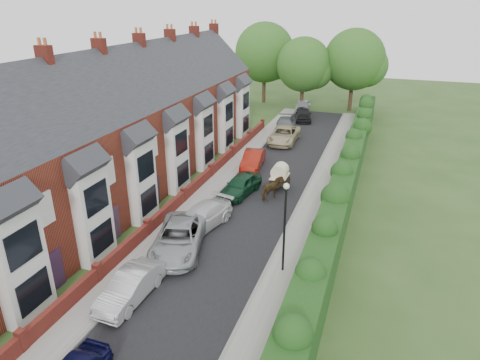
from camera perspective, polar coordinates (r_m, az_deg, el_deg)
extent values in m
plane|color=#2D4C1E|center=(21.39, -6.28, -16.14)|extent=(140.00, 140.00, 0.00)
cube|color=black|center=(30.22, 1.68, -3.47)|extent=(6.00, 58.00, 0.02)
cube|color=gray|center=(29.37, 9.35, -4.50)|extent=(2.20, 58.00, 0.12)
cube|color=gray|center=(31.44, -5.03, -2.35)|extent=(1.70, 58.00, 0.12)
cube|color=gray|center=(29.53, 7.35, -4.20)|extent=(0.18, 58.00, 0.13)
cube|color=gray|center=(31.14, -3.68, -2.55)|extent=(0.18, 58.00, 0.13)
cube|color=#163C13|center=(28.66, 13.04, -2.87)|extent=(1.50, 58.00, 2.50)
cube|color=maroon|center=(32.63, -16.71, 3.74)|extent=(8.00, 40.00, 6.50)
cube|color=#24262B|center=(31.77, -17.38, 9.28)|extent=(8.00, 40.20, 8.00)
cube|color=silver|center=(21.37, -27.01, -10.36)|extent=(0.70, 2.40, 5.20)
cube|color=black|center=(21.76, -25.73, -13.27)|extent=(0.06, 1.80, 1.60)
cube|color=black|center=(20.53, -26.87, -7.79)|extent=(0.06, 1.80, 1.60)
cube|color=#24262B|center=(20.12, -28.82, -3.02)|extent=(1.70, 2.60, 1.70)
cube|color=#3F2D2D|center=(23.56, -23.30, -10.91)|extent=(0.08, 0.90, 2.10)
cube|color=silver|center=(21.92, -24.80, -3.69)|extent=(0.12, 1.20, 1.60)
cube|color=silver|center=(24.48, -18.91, -4.70)|extent=(0.70, 2.40, 5.20)
cube|color=black|center=(24.82, -17.88, -7.30)|extent=(0.06, 1.80, 1.60)
cube|color=black|center=(23.75, -18.57, -2.28)|extent=(0.06, 1.80, 1.60)
cube|color=#24262B|center=(23.40, -20.13, 1.91)|extent=(1.70, 2.60, 1.70)
cube|color=#3F2D2D|center=(26.81, -16.35, -5.61)|extent=(0.08, 0.90, 2.10)
cube|color=silver|center=(25.36, -17.29, 0.97)|extent=(0.12, 1.20, 1.60)
cube|color=silver|center=(28.14, -12.87, -0.33)|extent=(0.70, 2.40, 5.20)
cube|color=black|center=(28.44, -12.03, -2.65)|extent=(0.06, 1.80, 1.60)
cube|color=black|center=(27.51, -12.43, 1.86)|extent=(0.06, 1.80, 1.60)
cube|color=#24262B|center=(27.20, -13.70, 5.52)|extent=(1.70, 2.60, 1.70)
cube|color=#3F2D2D|center=(30.53, -11.09, -1.46)|extent=(0.08, 0.90, 2.10)
cube|color=silver|center=(29.25, -11.67, 4.45)|extent=(0.12, 1.20, 1.60)
cube|color=silver|center=(32.16, -8.29, 2.99)|extent=(0.70, 2.40, 5.20)
cube|color=black|center=(32.42, -7.59, 0.92)|extent=(0.06, 1.80, 1.60)
cube|color=black|center=(31.61, -7.81, 4.96)|extent=(0.06, 1.80, 1.60)
cube|color=#24262B|center=(31.34, -8.85, 8.18)|extent=(1.70, 2.60, 1.70)
cube|color=#3F2D2D|center=(34.58, -7.04, 1.75)|extent=(0.08, 0.90, 2.10)
cube|color=silver|center=(33.44, -7.37, 7.05)|extent=(0.12, 1.20, 1.60)
cube|color=silver|center=(36.42, -4.73, 5.54)|extent=(0.70, 2.40, 5.20)
cube|color=black|center=(36.66, -4.14, 3.69)|extent=(0.06, 1.80, 1.60)
cube|color=black|center=(35.94, -4.25, 7.31)|extent=(0.06, 1.80, 1.60)
cube|color=#24262B|center=(35.71, -5.11, 10.16)|extent=(1.70, 2.60, 1.70)
cube|color=#3F2D2D|center=(38.85, -3.84, 4.28)|extent=(0.08, 0.90, 2.10)
cube|color=silver|center=(37.82, -4.02, 9.04)|extent=(0.12, 1.20, 1.60)
cube|color=silver|center=(40.86, -1.91, 7.53)|extent=(0.70, 2.40, 5.20)
cube|color=black|center=(41.06, -1.41, 5.87)|extent=(0.06, 1.80, 1.60)
cube|color=black|center=(40.43, -1.44, 9.12)|extent=(0.06, 1.80, 1.60)
cube|color=#24262B|center=(40.22, -2.18, 11.67)|extent=(1.70, 2.60, 1.70)
cube|color=#3F2D2D|center=(43.28, -1.28, 6.28)|extent=(0.08, 0.90, 2.10)
cube|color=silver|center=(42.34, -1.35, 10.59)|extent=(0.12, 1.20, 1.60)
cube|color=silver|center=(45.41, 0.36, 9.11)|extent=(0.70, 2.40, 5.20)
cube|color=black|center=(45.59, 0.80, 7.61)|extent=(0.06, 1.80, 1.60)
cube|color=black|center=(45.02, 0.82, 10.56)|extent=(0.06, 1.80, 1.60)
cube|color=#24262B|center=(44.83, 0.19, 12.85)|extent=(1.70, 2.60, 1.70)
cube|color=#3F2D2D|center=(47.82, 0.82, 7.91)|extent=(0.08, 0.90, 2.10)
cube|color=silver|center=(46.96, 0.82, 11.83)|extent=(0.12, 1.20, 1.60)
cube|color=maroon|center=(27.34, -24.54, 14.37)|extent=(0.90, 0.50, 1.60)
cylinder|color=#A35431|center=(27.38, -25.20, 16.30)|extent=(0.20, 0.20, 0.50)
cylinder|color=#A35431|center=(27.11, -24.56, 16.35)|extent=(0.20, 0.20, 0.50)
cube|color=maroon|center=(31.16, -18.22, 16.07)|extent=(0.90, 0.50, 1.60)
cylinder|color=#A35431|center=(31.20, -18.75, 17.77)|extent=(0.20, 0.20, 0.50)
cylinder|color=#A35431|center=(30.96, -18.13, 17.82)|extent=(0.20, 0.20, 0.50)
cube|color=maroon|center=(35.28, -13.25, 17.25)|extent=(0.90, 0.50, 1.60)
cylinder|color=#A35431|center=(35.31, -13.69, 18.77)|extent=(0.20, 0.20, 0.50)
cylinder|color=#A35431|center=(35.10, -13.11, 18.80)|extent=(0.20, 0.20, 0.50)
cube|color=maroon|center=(39.60, -9.31, 18.10)|extent=(0.90, 0.50, 1.60)
cylinder|color=#A35431|center=(39.63, -9.67, 19.46)|extent=(0.20, 0.20, 0.50)
cylinder|color=#A35431|center=(39.44, -9.12, 19.48)|extent=(0.20, 0.20, 0.50)
cube|color=maroon|center=(44.06, -6.12, 18.72)|extent=(0.90, 0.50, 1.60)
cylinder|color=#A35431|center=(44.09, -6.42, 19.95)|extent=(0.20, 0.20, 0.50)
cylinder|color=#A35431|center=(43.92, -5.92, 19.96)|extent=(0.20, 0.20, 0.50)
cube|color=maroon|center=(48.63, -3.51, 19.18)|extent=(0.90, 0.50, 1.60)
cylinder|color=#A35431|center=(48.66, -3.77, 20.30)|extent=(0.20, 0.20, 0.50)
cylinder|color=#A35431|center=(48.50, -3.30, 20.30)|extent=(0.20, 0.20, 0.50)
cube|color=maroon|center=(22.07, -22.41, -15.15)|extent=(0.30, 4.70, 0.90)
cube|color=maroon|center=(25.21, -15.09, -8.97)|extent=(0.30, 4.70, 0.90)
cube|color=maroon|center=(28.88, -9.68, -4.15)|extent=(0.30, 4.70, 0.90)
cube|color=maroon|center=(32.90, -5.59, -0.44)|extent=(0.30, 4.70, 0.90)
cube|color=maroon|center=(37.16, -2.42, 2.45)|extent=(0.30, 4.70, 0.90)
cube|color=maroon|center=(41.59, 0.10, 4.73)|extent=(0.30, 4.70, 0.90)
cube|color=maroon|center=(46.13, 2.14, 6.56)|extent=(0.30, 4.70, 0.90)
cube|color=maroon|center=(20.71, -27.09, -18.57)|extent=(0.35, 0.35, 1.10)
cube|color=maroon|center=(23.50, -18.49, -11.68)|extent=(0.35, 0.35, 1.10)
cube|color=maroon|center=(26.94, -12.21, -6.22)|extent=(0.35, 0.35, 1.10)
cube|color=maroon|center=(30.81, -7.51, -2.01)|extent=(0.35, 0.35, 1.10)
cube|color=maroon|center=(34.97, -3.91, 1.25)|extent=(0.35, 0.35, 1.10)
cube|color=maroon|center=(39.33, -1.09, 3.79)|extent=(0.35, 0.35, 1.10)
cube|color=maroon|center=(43.82, 1.17, 5.81)|extent=(0.35, 0.35, 1.10)
cube|color=maroon|center=(48.41, 3.02, 7.45)|extent=(0.35, 0.35, 1.10)
cylinder|color=black|center=(22.23, 5.92, -6.97)|extent=(0.12, 0.12, 4.80)
cylinder|color=black|center=(21.12, 6.19, -1.20)|extent=(0.20, 0.20, 0.10)
sphere|color=silver|center=(21.06, 6.21, -0.82)|extent=(0.32, 0.32, 0.32)
cylinder|color=#332316|center=(56.94, 8.27, 11.49)|extent=(0.50, 0.50, 4.75)
sphere|color=#26531B|center=(56.36, 8.48, 14.99)|extent=(6.80, 6.80, 6.80)
sphere|color=#26531B|center=(56.51, 9.89, 14.24)|extent=(4.76, 4.76, 4.76)
cylinder|color=#332316|center=(58.05, 14.61, 11.46)|extent=(0.50, 0.50, 5.25)
sphere|color=#26531B|center=(57.45, 15.00, 15.26)|extent=(7.60, 7.60, 7.60)
sphere|color=#26531B|center=(57.74, 16.50, 14.40)|extent=(5.32, 5.32, 5.32)
cylinder|color=#332316|center=(61.11, 3.21, 12.81)|extent=(0.50, 0.50, 5.50)
sphere|color=#26531B|center=(60.53, 3.30, 16.61)|extent=(8.00, 8.00, 8.00)
sphere|color=#26531B|center=(60.49, 4.88, 15.83)|extent=(5.60, 5.60, 5.60)
imported|color=#B8B9BD|center=(21.82, -14.41, -13.61)|extent=(1.65, 4.35, 1.42)
imported|color=#9CA0A3|center=(25.03, -8.16, -7.65)|extent=(4.03, 6.24, 1.60)
imported|color=silver|center=(27.25, -5.18, -4.97)|extent=(3.17, 5.36, 1.46)
imported|color=#113A22|center=(31.70, 0.09, -0.70)|extent=(2.45, 4.55, 1.47)
imported|color=maroon|center=(36.87, 1.75, 2.75)|extent=(2.04, 4.57, 1.46)
imported|color=#BCAF88|center=(43.78, 5.91, 5.99)|extent=(2.66, 5.65, 1.56)
imported|color=slate|center=(47.64, 6.02, 7.31)|extent=(2.85, 5.25, 1.44)
imported|color=black|center=(52.43, 8.44, 8.69)|extent=(2.80, 4.80, 1.54)
imported|color=#412F18|center=(30.96, 4.35, -1.21)|extent=(1.55, 2.12, 1.63)
cube|color=black|center=(32.81, 5.29, 0.13)|extent=(1.10, 1.84, 0.46)
cylinder|color=beige|center=(32.56, 5.33, 1.18)|extent=(1.20, 1.15, 1.20)
cube|color=beige|center=(32.72, 5.30, 0.50)|extent=(1.21, 1.89, 0.04)
cylinder|color=black|center=(33.57, 4.51, 0.03)|extent=(0.07, 0.83, 0.83)
cylinder|color=black|center=(33.32, 6.50, -0.23)|extent=(0.07, 0.83, 0.83)
cylinder|color=black|center=(31.95, 4.29, -0.38)|extent=(0.06, 1.66, 0.06)
cylinder|color=black|center=(31.81, 5.41, -0.53)|extent=(0.06, 1.66, 0.06)
imported|color=silver|center=(56.68, 8.36, 9.76)|extent=(2.32, 4.64, 1.52)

